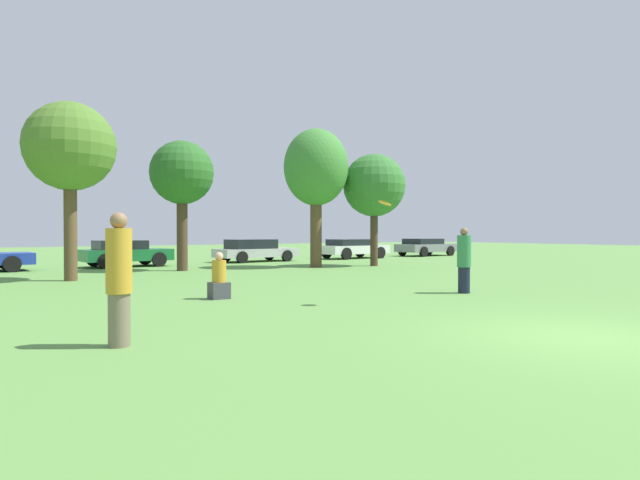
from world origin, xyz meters
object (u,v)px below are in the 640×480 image
at_px(bystander_sitting, 219,280).
at_px(tree_4, 374,186).
at_px(person_catcher, 464,260).
at_px(parked_car_grey, 426,246).
at_px(tree_1, 70,148).
at_px(frisbee, 385,203).
at_px(parked_car_silver, 255,250).
at_px(parked_car_green, 125,253).
at_px(parked_car_white, 352,248).
at_px(tree_2, 182,175).
at_px(tree_3, 316,169).
at_px(person_thrower, 119,279).

xyz_separation_m(bystander_sitting, tree_4, (11.17, 7.55, 3.33)).
height_order(person_catcher, parked_car_grey, person_catcher).
relative_size(tree_1, tree_4, 1.11).
height_order(frisbee, tree_4, tree_4).
height_order(bystander_sitting, parked_car_silver, parked_car_silver).
bearing_deg(bystander_sitting, tree_1, 106.22).
xyz_separation_m(frisbee, parked_car_green, (-1.31, 16.66, -1.58)).
bearing_deg(parked_car_white, person_catcher, -121.74).
height_order(frisbee, parked_car_green, frisbee).
distance_m(bystander_sitting, parked_car_green, 13.64).
bearing_deg(parked_car_silver, person_catcher, -101.23).
bearing_deg(bystander_sitting, tree_2, 75.16).
bearing_deg(tree_3, parked_car_silver, 91.47).
distance_m(person_thrower, tree_2, 15.29).
distance_m(person_catcher, parked_car_white, 18.59).
bearing_deg(parked_car_grey, parked_car_green, 177.99).
xyz_separation_m(tree_4, parked_car_silver, (-2.99, 6.48, -3.15)).
distance_m(tree_2, parked_car_green, 5.36).
relative_size(bystander_sitting, parked_car_silver, 0.25).
bearing_deg(tree_4, frisbee, -129.05).
bearing_deg(tree_2, parked_car_green, 108.04).
xyz_separation_m(tree_1, tree_4, (13.27, 0.34, -0.57)).
height_order(person_catcher, tree_4, tree_4).
bearing_deg(person_catcher, person_thrower, -0.00).
bearing_deg(tree_4, parked_car_silver, 114.75).
xyz_separation_m(person_thrower, bystander_sitting, (3.33, 4.20, -0.49)).
distance_m(parked_car_green, parked_car_grey, 19.85).
height_order(person_catcher, tree_1, tree_1).
relative_size(frisbee, parked_car_silver, 0.07).
xyz_separation_m(tree_3, tree_4, (2.84, -0.71, -0.68)).
xyz_separation_m(tree_1, parked_car_white, (16.83, 6.61, -3.71)).
height_order(tree_2, parked_car_white, tree_2).
bearing_deg(parked_car_white, tree_2, -163.94).
relative_size(person_thrower, tree_4, 0.35).
distance_m(tree_2, parked_car_white, 13.33).
xyz_separation_m(tree_2, parked_car_silver, (5.64, 4.43, -3.35)).
relative_size(person_catcher, bystander_sitting, 1.53).
relative_size(person_thrower, person_catcher, 1.09).
bearing_deg(person_thrower, frisbee, 0.26).
bearing_deg(person_catcher, frisbee, -0.47).
height_order(bystander_sitting, tree_2, tree_2).
bearing_deg(parked_car_white, parked_car_silver, 175.15).
xyz_separation_m(person_thrower, tree_4, (14.50, 11.75, 2.84)).
height_order(tree_4, parked_car_white, tree_4).
xyz_separation_m(parked_car_green, parked_car_white, (13.49, 0.24, -0.01)).
bearing_deg(tree_1, parked_car_green, 62.35).
xyz_separation_m(bystander_sitting, parked_car_white, (14.73, 13.82, 0.19)).
relative_size(bystander_sitting, parked_car_green, 0.28).
xyz_separation_m(parked_car_green, parked_car_grey, (19.85, 0.36, -0.02)).
height_order(person_thrower, tree_1, tree_1).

